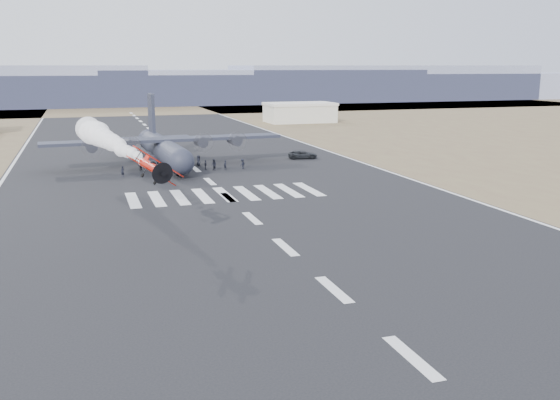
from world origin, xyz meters
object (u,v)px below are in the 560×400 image
crew_c (242,164)px  crew_e (198,161)px  crew_f (141,166)px  support_vehicle (303,155)px  crew_b (214,165)px  crew_g (225,165)px  aerobatic_biplane (153,167)px  hangar_right (300,112)px  crew_h (163,164)px  crew_d (206,165)px  transport_aircraft (163,147)px  crew_a (123,172)px

crew_c → crew_e: bearing=-85.3°
crew_e → crew_f: (-9.90, -1.80, -0.13)m
support_vehicle → crew_e: 20.12m
crew_b → crew_c: crew_b is taller
support_vehicle → crew_g: (-16.56, -8.40, 0.08)m
crew_e → crew_g: 6.72m
aerobatic_biplane → crew_b: bearing=62.5°
hangar_right → crew_h: bearing=-123.8°
crew_d → crew_g: (2.99, -1.54, 0.04)m
crew_f → crew_h: size_ratio=0.98×
transport_aircraft → crew_a: bearing=-129.0°
hangar_right → crew_a: (-58.05, -81.94, -2.19)m
hangar_right → support_vehicle: 76.32m
crew_b → crew_h: crew_b is taller
aerobatic_biplane → crew_a: size_ratio=3.12×
transport_aircraft → crew_e: transport_aircraft is taller
crew_f → crew_h: 3.62m
hangar_right → crew_b: hangar_right is taller
crew_h → crew_d: bearing=-39.0°
crew_b → crew_d: crew_b is taller
aerobatic_biplane → crew_c: bearing=56.8°
crew_f → crew_c: bearing=-57.0°
support_vehicle → crew_c: size_ratio=3.09×
crew_g → crew_d: bearing=-145.5°
transport_aircraft → crew_c: 14.99m
crew_f → crew_d: bearing=-57.1°
aerobatic_biplane → transport_aircraft: transport_aircraft is taller
crew_e → crew_c: bearing=-155.6°
crew_e → transport_aircraft: bearing=35.4°
aerobatic_biplane → crew_e: 49.08m
crew_b → crew_g: 1.87m
transport_aircraft → crew_b: bearing=-54.3°
crew_h → hangar_right: bearing=37.4°
aerobatic_biplane → crew_e: (12.74, 46.93, -6.68)m
transport_aircraft → crew_a: size_ratio=24.67×
crew_g → aerobatic_biplane: bearing=-49.7°
aerobatic_biplane → crew_f: 45.73m
crew_g → crew_h: crew_g is taller
crew_b → crew_a: bearing=-108.1°
hangar_right → aerobatic_biplane: bearing=-115.3°
hangar_right → crew_g: bearing=-117.3°
crew_a → crew_b: crew_b is taller
transport_aircraft → aerobatic_biplane: bearing=-101.0°
crew_a → transport_aircraft: bearing=92.1°
crew_c → crew_g: 2.97m
crew_b → crew_c: size_ratio=1.07×
aerobatic_biplane → crew_g: size_ratio=3.13×
crew_g → crew_h: (-9.67, 3.99, -0.02)m
crew_d → crew_e: bearing=6.4°
transport_aircraft → support_vehicle: size_ratio=7.57×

